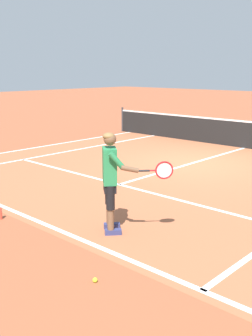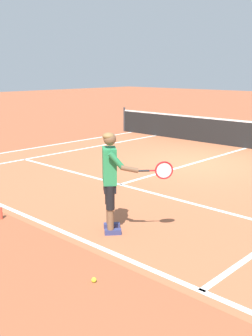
{
  "view_description": "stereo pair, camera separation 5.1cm",
  "coord_description": "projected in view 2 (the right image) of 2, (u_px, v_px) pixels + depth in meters",
  "views": [
    {
      "loc": [
        6.52,
        -9.95,
        2.7
      ],
      "look_at": [
        1.9,
        -4.97,
        1.05
      ],
      "focal_mm": 43.26,
      "sensor_mm": 36.0,
      "label": 1
    },
    {
      "loc": [
        6.56,
        -9.91,
        2.7
      ],
      "look_at": [
        1.9,
        -4.97,
        1.05
      ],
      "focal_mm": 43.26,
      "sensor_mm": 36.0,
      "label": 2
    }
  ],
  "objects": [
    {
      "name": "line_baseline",
      "position": [
        20.0,
        213.0,
        7.82
      ],
      "size": [
        10.98,
        0.1,
        0.01
      ],
      "primitive_type": "cube",
      "color": "white",
      "rests_on": "ground"
    },
    {
      "name": "court_inner_surface",
      "position": [
        166.0,
        171.0,
        11.06
      ],
      "size": [
        10.98,
        9.58,
        0.0
      ],
      "primitive_type": "cube",
      "color": "#B2603D",
      "rests_on": "ground"
    },
    {
      "name": "ground_plane",
      "position": [
        194.0,
        163.0,
        12.02
      ],
      "size": [
        80.0,
        80.0,
        0.0
      ],
      "primitive_type": "plane",
      "color": "#9E5133"
    },
    {
      "name": "line_singles_left",
      "position": [
        71.0,
        151.0,
        13.8
      ],
      "size": [
        0.1,
        9.18,
        0.01
      ],
      "primitive_type": "cube",
      "color": "white",
      "rests_on": "ground"
    },
    {
      "name": "tennis_net",
      "position": [
        247.0,
        134.0,
        14.19
      ],
      "size": [
        11.96,
        0.08,
        1.07
      ],
      "color": "#333338",
      "rests_on": "ground"
    },
    {
      "name": "tennis_player",
      "position": [
        111.0,
        176.0,
        6.72
      ],
      "size": [
        1.13,
        0.79,
        1.71
      ],
      "color": "navy",
      "rests_on": "ground"
    },
    {
      "name": "water_bottle",
      "position": [
        1.0,
        213.0,
        7.51
      ],
      "size": [
        0.07,
        0.07,
        0.23
      ],
      "primitive_type": "cylinder",
      "color": "#E04C38",
      "rests_on": "ground"
    },
    {
      "name": "tennis_ball_near_feet",
      "position": [
        94.0,
        280.0,
        5.28
      ],
      "size": [
        0.07,
        0.07,
        0.07
      ],
      "primitive_type": "sphere",
      "color": "#CCE02D",
      "rests_on": "ground"
    },
    {
      "name": "line_service",
      "position": [
        120.0,
        184.0,
        9.78
      ],
      "size": [
        8.23,
        0.1,
        0.01
      ],
      "primitive_type": "cube",
      "color": "white",
      "rests_on": "ground"
    },
    {
      "name": "line_doubles_left",
      "position": [
        47.0,
        146.0,
        14.72
      ],
      "size": [
        0.1,
        9.18,
        0.01
      ],
      "primitive_type": "cube",
      "color": "white",
      "rests_on": "ground"
    },
    {
      "name": "line_centre_service",
      "position": [
        195.0,
        163.0,
        12.04
      ],
      "size": [
        0.1,
        6.4,
        0.01
      ],
      "primitive_type": "cube",
      "color": "white",
      "rests_on": "ground"
    }
  ]
}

